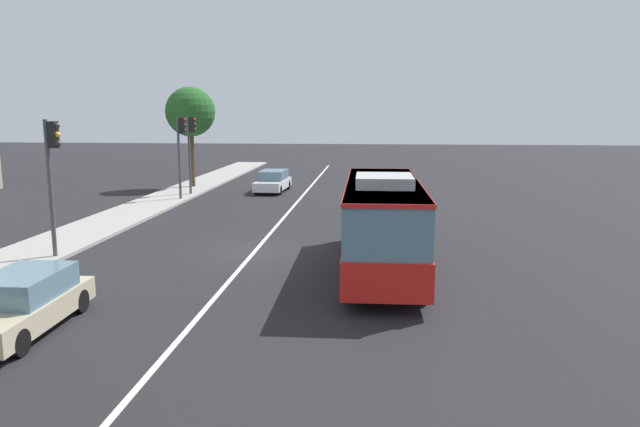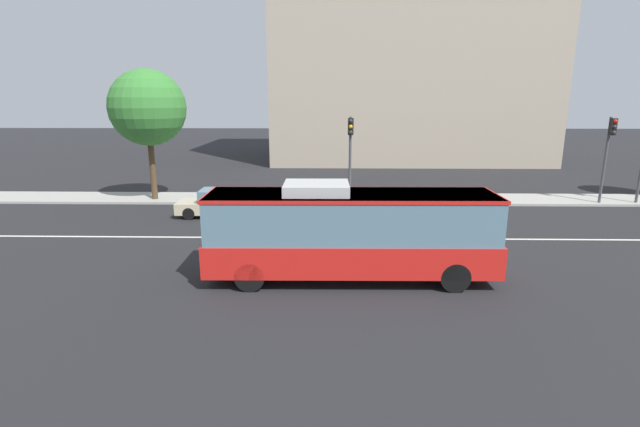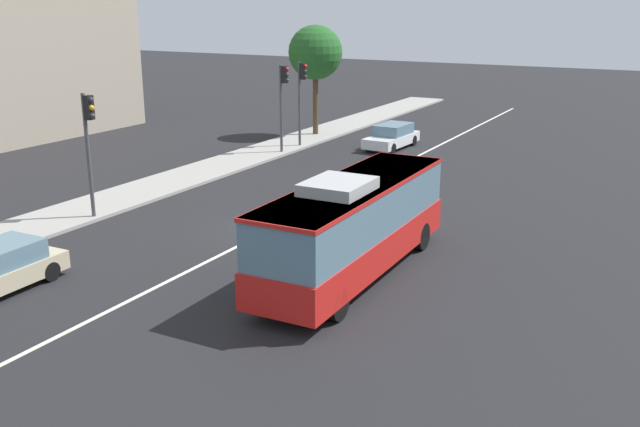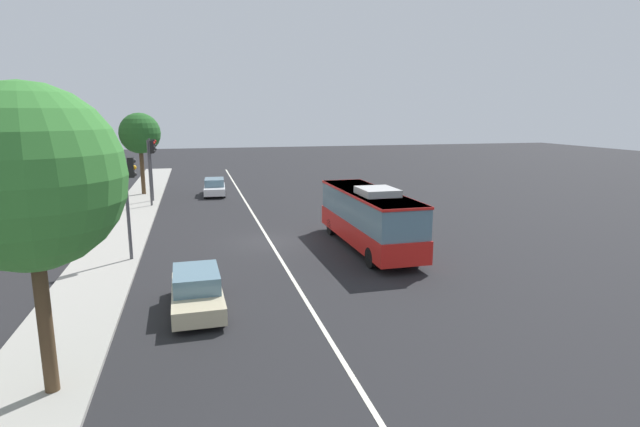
% 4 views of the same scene
% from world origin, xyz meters
% --- Properties ---
extents(ground_plane, '(160.00, 160.00, 0.00)m').
position_xyz_m(ground_plane, '(0.00, 0.00, 0.00)').
color(ground_plane, black).
extents(sidewalk_kerb, '(80.00, 3.16, 0.14)m').
position_xyz_m(sidewalk_kerb, '(0.00, 8.40, 0.07)').
color(sidewalk_kerb, '#9E9B93').
rests_on(sidewalk_kerb, ground_plane).
extents(lane_centre_line, '(76.00, 0.16, 0.01)m').
position_xyz_m(lane_centre_line, '(0.00, 0.00, 0.01)').
color(lane_centre_line, silver).
rests_on(lane_centre_line, ground_plane).
extents(transit_bus, '(10.03, 2.63, 3.46)m').
position_xyz_m(transit_bus, '(-2.75, -4.98, 1.81)').
color(transit_bus, red).
rests_on(transit_bus, ground_plane).
extents(sedan_white, '(4.58, 2.02, 1.46)m').
position_xyz_m(sedan_white, '(17.50, 2.30, 0.72)').
color(sedan_white, white).
rests_on(sedan_white, ground_plane).
extents(traffic_light_near_corner, '(0.33, 0.62, 5.20)m').
position_xyz_m(traffic_light_near_corner, '(12.75, 7.18, 3.56)').
color(traffic_light_near_corner, '#47474C').
rests_on(traffic_light_near_corner, ground_plane).
extents(traffic_light_mid_block, '(0.33, 0.62, 5.20)m').
position_xyz_m(traffic_light_mid_block, '(14.95, 7.22, 3.56)').
color(traffic_light_mid_block, '#47474C').
rests_on(traffic_light_mid_block, ground_plane).
extents(traffic_light_far_corner, '(0.32, 0.62, 5.20)m').
position_xyz_m(traffic_light_far_corner, '(-2.28, 7.04, 3.56)').
color(traffic_light_far_corner, '#47474C').
rests_on(traffic_light_far_corner, ground_plane).
extents(street_tree_kerbside_centre, '(3.52, 3.52, 7.24)m').
position_xyz_m(street_tree_kerbside_centre, '(18.88, 8.43, 5.44)').
color(street_tree_kerbside_centre, '#4C3823').
rests_on(street_tree_kerbside_centre, ground_plane).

